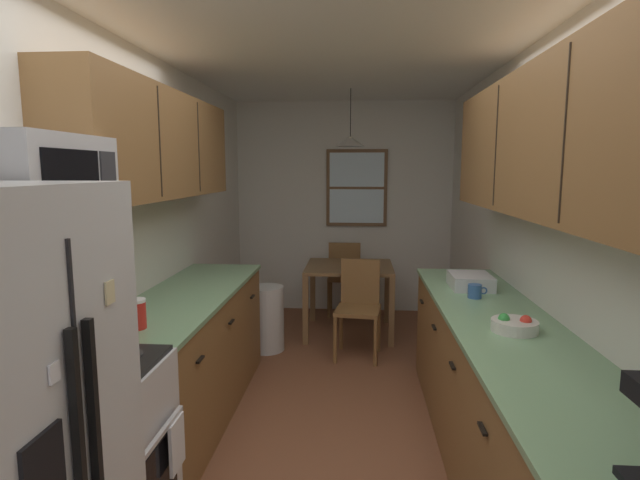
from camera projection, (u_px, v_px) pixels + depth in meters
The scene contains 23 objects.
ground_plane at pixel (332, 406), 3.71m from camera, with size 12.00×12.00×0.00m, color brown.
wall_left at pixel (148, 234), 3.63m from camera, with size 0.10×9.00×2.55m, color silver.
wall_right at pixel (529, 238), 3.43m from camera, with size 0.10×9.00×2.55m, color silver.
wall_back at pixel (344, 208), 6.15m from camera, with size 4.40×0.10×2.55m, color silver.
ceiling_slab at pixel (334, 42), 3.35m from camera, with size 4.40×9.00×0.08m, color white.
stove_range at pixel (84, 467), 2.16m from camera, with size 0.66×0.64×1.10m.
microwave_over_range at pixel (36, 178), 1.99m from camera, with size 0.39×0.62×0.35m.
counter_left at pixel (189, 355), 3.51m from camera, with size 0.64×2.10×0.90m.
upper_cabinets_left at pixel (157, 145), 3.27m from camera, with size 0.33×2.18×0.69m.
counter_right at pixel (509, 412), 2.69m from camera, with size 0.64×3.31×0.90m.
upper_cabinets_right at pixel (558, 142), 2.43m from camera, with size 0.33×2.99×0.75m.
dining_table at pixel (349, 276), 5.30m from camera, with size 0.91×0.85×0.74m.
dining_chair_near at pixel (359, 303), 4.68m from camera, with size 0.44×0.44×0.90m.
dining_chair_far at pixel (345, 275), 5.94m from camera, with size 0.40×0.40×0.90m.
pendant_light at pixel (350, 141), 5.10m from camera, with size 0.30×0.30×0.58m.
back_window at pixel (357, 188), 6.03m from camera, with size 0.73×0.05×0.92m.
trash_bin at pixel (266, 318), 4.83m from camera, with size 0.34×0.34×0.63m, color silver.
storage_canister at pixel (136, 314), 2.66m from camera, with size 0.11×0.11×0.16m.
dish_towel at pixel (177, 444), 2.28m from camera, with size 0.02×0.16×0.24m, color white.
mug_by_coffeemaker at pixel (475, 291), 3.30m from camera, with size 0.13×0.09×0.09m.
fruit_bowl at pixel (515, 325), 2.62m from camera, with size 0.24×0.24×0.09m.
dish_rack at pixel (470, 281), 3.58m from camera, with size 0.28×0.34×0.10m, color silver.
table_serving_bowl at pixel (355, 263), 5.24m from camera, with size 0.19×0.19×0.06m, color #E0D14C.
Camera 1 is at (0.17, -2.50, 1.74)m, focal length 28.08 mm.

